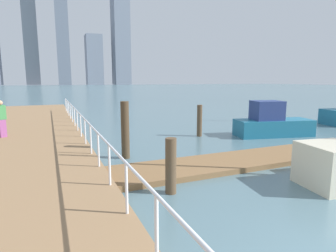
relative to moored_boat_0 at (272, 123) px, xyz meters
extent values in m
plane|color=slate|center=(-6.66, 10.46, -0.69)|extent=(300.00, 300.00, 0.00)
cube|color=olive|center=(-2.82, -3.52, -0.60)|extent=(14.67, 2.00, 0.18)
cylinder|color=white|center=(-9.81, -8.21, 0.24)|extent=(0.06, 0.06, 1.05)
cylinder|color=white|center=(-9.81, -6.54, 0.24)|extent=(0.06, 0.06, 1.05)
cylinder|color=white|center=(-9.81, -4.86, 0.24)|extent=(0.06, 0.06, 1.05)
cylinder|color=white|center=(-9.81, -3.19, 0.24)|extent=(0.06, 0.06, 1.05)
cylinder|color=white|center=(-9.81, -1.52, 0.24)|extent=(0.06, 0.06, 1.05)
cylinder|color=white|center=(-9.81, 0.15, 0.24)|extent=(0.06, 0.06, 1.05)
cylinder|color=white|center=(-9.81, 1.82, 0.24)|extent=(0.06, 0.06, 1.05)
cylinder|color=white|center=(-9.81, 3.49, 0.24)|extent=(0.06, 0.06, 1.05)
cylinder|color=white|center=(-9.81, 5.16, 0.24)|extent=(0.06, 0.06, 1.05)
cylinder|color=white|center=(-9.81, 6.83, 0.24)|extent=(0.06, 0.06, 1.05)
cylinder|color=white|center=(-9.81, 8.50, 0.24)|extent=(0.06, 0.06, 1.05)
cylinder|color=white|center=(-9.81, 10.17, 0.24)|extent=(0.06, 0.06, 1.05)
cylinder|color=white|center=(-9.81, 11.84, 0.24)|extent=(0.06, 0.06, 1.05)
cylinder|color=white|center=(-9.81, 13.51, 0.24)|extent=(0.06, 0.06, 1.05)
cylinder|color=white|center=(-9.81, 0.15, 0.76)|extent=(0.06, 26.73, 0.06)
cylinder|color=brown|center=(-8.22, -5.07, 0.07)|extent=(0.30, 0.30, 1.52)
cylinder|color=brown|center=(-3.70, 1.43, 0.17)|extent=(0.28, 0.28, 1.71)
cylinder|color=#473826|center=(-8.47, -1.24, 0.42)|extent=(0.32, 0.32, 2.23)
cube|color=#1E6B8C|center=(0.11, -0.02, -0.24)|extent=(4.36, 2.34, 0.89)
cube|color=navy|center=(-0.33, 0.07, 0.72)|extent=(1.74, 1.48, 1.02)
cube|color=#994C8C|center=(-13.16, 3.08, 0.13)|extent=(0.34, 0.31, 0.83)
cube|color=#3F8C4C|center=(-13.16, 3.08, 0.87)|extent=(0.42, 0.36, 0.65)
sphere|color=tan|center=(-13.16, 3.08, 1.30)|extent=(0.22, 0.22, 0.22)
cube|color=#8C939E|center=(-18.54, 173.79, 37.12)|extent=(7.81, 7.69, 75.63)
cube|color=slate|center=(-2.01, 157.06, 39.75)|extent=(7.05, 12.59, 80.87)
cube|color=slate|center=(15.76, 166.44, 14.02)|extent=(9.67, 11.88, 29.41)
cube|color=slate|center=(31.85, 163.67, 35.77)|extent=(9.65, 12.22, 72.91)
camera|label=1|loc=(-11.11, -11.68, 2.35)|focal=30.02mm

